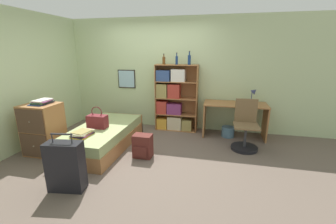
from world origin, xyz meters
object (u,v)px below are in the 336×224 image
object	(u,v)px
backpack	(143,146)
suitcase	(66,166)
handbag	(97,121)
book_stack_on_bed	(82,133)
bed	(104,137)
bottle_clear	(189,59)
desk	(235,113)
bottle_green	(164,60)
desk_lamp	(254,93)
bookcase	(173,101)
bottle_brown	(177,60)
desk_chair	(245,134)
waste_bin	(228,132)
magazine_pile_on_dresser	(42,102)
dresser	(43,129)

from	to	relation	value
backpack	suitcase	bearing A→B (deg)	-120.67
handbag	book_stack_on_bed	distance (m)	0.46
bed	bottle_clear	distance (m)	2.44
book_stack_on_bed	desk	size ratio (longest dim) A/B	0.30
bed	bottle_green	world-z (taller)	bottle_green
book_stack_on_bed	suitcase	world-z (taller)	suitcase
bottle_green	backpack	size ratio (longest dim) A/B	0.56
bottle_clear	desk_lamp	size ratio (longest dim) A/B	0.84
bookcase	bottle_clear	xyz separation A→B (m)	(0.38, -0.03, 0.95)
suitcase	bookcase	bearing A→B (deg)	71.67
bottle_brown	desk	xyz separation A→B (m)	(1.33, -0.12, -1.12)
desk_chair	waste_bin	world-z (taller)	desk_chair
bottle_clear	bottle_green	bearing A→B (deg)	-179.74
bed	bookcase	xyz separation A→B (m)	(1.11, 1.31, 0.50)
book_stack_on_bed	desk	world-z (taller)	desk
bottle_clear	backpack	distance (m)	2.19
backpack	desk_lamp	bearing A→B (deg)	37.18
suitcase	backpack	world-z (taller)	suitcase
suitcase	desk_lamp	world-z (taller)	desk_lamp
book_stack_on_bed	waste_bin	bearing A→B (deg)	33.65
handbag	magazine_pile_on_dresser	size ratio (longest dim) A/B	1.11
bottle_clear	suitcase	bearing A→B (deg)	-115.39
bottle_clear	book_stack_on_bed	bearing A→B (deg)	-130.70
dresser	bed	bearing A→B (deg)	27.38
desk_chair	bed	bearing A→B (deg)	-168.55
desk_chair	waste_bin	size ratio (longest dim) A/B	3.50
book_stack_on_bed	magazine_pile_on_dresser	distance (m)	0.96
magazine_pile_on_dresser	bottle_green	xyz separation A→B (m)	(1.82, 1.73, 0.67)
dresser	bottle_green	distance (m)	2.81
desk_lamp	waste_bin	bearing A→B (deg)	-162.96
bottle_clear	desk	size ratio (longest dim) A/B	0.22
suitcase	backpack	xyz separation A→B (m)	(0.69, 1.16, -0.14)
book_stack_on_bed	bottle_green	size ratio (longest dim) A/B	1.69
book_stack_on_bed	bottle_green	xyz separation A→B (m)	(1.00, 1.83, 1.16)
dresser	magazine_pile_on_dresser	bearing A→B (deg)	52.72
backpack	bookcase	bearing A→B (deg)	82.20
bottle_green	desk	xyz separation A→B (m)	(1.62, -0.10, -1.11)
book_stack_on_bed	bookcase	distance (m)	2.23
suitcase	bottle_green	bearing A→B (deg)	75.38
bottle_brown	magazine_pile_on_dresser	bearing A→B (deg)	-140.36
magazine_pile_on_dresser	bookcase	bearing A→B (deg)	41.11
backpack	bottle_clear	bearing A→B (deg)	68.94
bottle_clear	magazine_pile_on_dresser	bearing A→B (deg)	-144.13
dresser	desk_lamp	xyz separation A→B (m)	(3.83, 1.75, 0.50)
handbag	bottle_clear	size ratio (longest dim) A/B	1.41
bed	bookcase	distance (m)	1.79
suitcase	bottle_green	world-z (taller)	bottle_green
bed	waste_bin	bearing A→B (deg)	24.84
dresser	magazine_pile_on_dresser	xyz separation A→B (m)	(0.03, 0.04, 0.50)
desk_lamp	backpack	size ratio (longest dim) A/B	0.83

